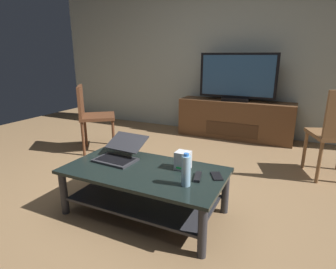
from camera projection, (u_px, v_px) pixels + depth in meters
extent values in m
plane|color=olive|center=(152.00, 199.00, 2.46)|extent=(7.68, 7.68, 0.00)
cube|color=#A8B2A8|center=(229.00, 45.00, 4.28)|extent=(6.40, 0.12, 2.80)
cube|color=black|center=(144.00, 171.00, 2.15)|extent=(1.27, 0.67, 0.03)
cube|color=#2D2D33|center=(145.00, 198.00, 2.21)|extent=(1.12, 0.59, 0.02)
cylinder|color=#2D2D33|center=(64.00, 193.00, 2.19)|extent=(0.06, 0.06, 0.36)
cylinder|color=#2D2D33|center=(202.00, 232.00, 1.71)|extent=(0.06, 0.06, 0.36)
cylinder|color=#2D2D33|center=(108.00, 168.00, 2.69)|extent=(0.06, 0.06, 0.36)
cylinder|color=#2D2D33|center=(225.00, 192.00, 2.21)|extent=(0.06, 0.06, 0.36)
cube|color=brown|center=(235.00, 119.00, 4.22)|extent=(1.72, 0.40, 0.58)
cube|color=#432A18|center=(231.00, 130.00, 4.08)|extent=(0.78, 0.01, 0.20)
cube|color=black|center=(236.00, 99.00, 4.12)|extent=(0.40, 0.20, 0.05)
cube|color=black|center=(237.00, 76.00, 4.02)|extent=(1.13, 0.04, 0.65)
cube|color=#2D517A|center=(237.00, 76.00, 4.00)|extent=(1.05, 0.01, 0.59)
cube|color=brown|center=(334.00, 135.00, 2.81)|extent=(0.56, 0.56, 0.04)
cylinder|color=brown|center=(305.00, 150.00, 3.07)|extent=(0.04, 0.04, 0.44)
cylinder|color=brown|center=(319.00, 163.00, 2.71)|extent=(0.04, 0.04, 0.44)
cube|color=#59331E|center=(98.00, 117.00, 3.62)|extent=(0.62, 0.62, 0.04)
cube|color=#59331E|center=(81.00, 102.00, 3.52)|extent=(0.28, 0.35, 0.41)
cylinder|color=#59331E|center=(113.00, 137.00, 3.54)|extent=(0.04, 0.04, 0.45)
cylinder|color=#59331E|center=(113.00, 130.00, 3.90)|extent=(0.04, 0.04, 0.45)
cylinder|color=#59331E|center=(83.00, 139.00, 3.47)|extent=(0.04, 0.04, 0.45)
cylinder|color=#59331E|center=(86.00, 131.00, 3.83)|extent=(0.04, 0.04, 0.45)
cube|color=#333338|center=(115.00, 160.00, 2.31)|extent=(0.35, 0.25, 0.02)
cube|color=black|center=(115.00, 159.00, 2.30)|extent=(0.31, 0.20, 0.00)
cube|color=#333338|center=(127.00, 142.00, 2.41)|extent=(0.35, 0.23, 0.11)
cube|color=teal|center=(126.00, 142.00, 2.41)|extent=(0.32, 0.20, 0.09)
cube|color=silver|center=(183.00, 160.00, 2.13)|extent=(0.11, 0.10, 0.14)
cube|color=#19D84C|center=(180.00, 168.00, 2.10)|extent=(0.07, 0.00, 0.01)
cylinder|color=#99C6E5|center=(186.00, 171.00, 1.85)|extent=(0.06, 0.06, 0.22)
cylinder|color=blue|center=(186.00, 155.00, 1.81)|extent=(0.03, 0.03, 0.02)
cube|color=black|center=(217.00, 176.00, 2.01)|extent=(0.13, 0.16, 0.01)
cube|color=black|center=(198.00, 177.00, 1.99)|extent=(0.08, 0.17, 0.02)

